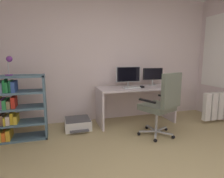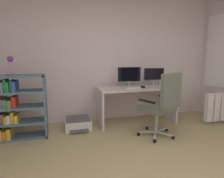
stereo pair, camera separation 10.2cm
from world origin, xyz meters
name	(u,v)px [view 2 (the right image)]	position (x,y,z in m)	size (l,w,h in m)	color
wall_back	(104,59)	(0.00, 2.53, 1.31)	(4.85, 0.10, 2.62)	silver
desk	(136,96)	(0.56, 2.07, 0.55)	(1.56, 0.65, 0.74)	silver
monitor_main	(129,75)	(0.43, 2.17, 0.98)	(0.52, 0.18, 0.41)	#B2B5B7
monitor_secondary	(154,75)	(0.99, 2.17, 0.97)	(0.43, 0.18, 0.37)	#B2B5B7
keyboard	(132,88)	(0.42, 1.97, 0.75)	(0.34, 0.13, 0.02)	silver
computer_mouse	(143,87)	(0.64, 1.95, 0.76)	(0.06, 0.10, 0.03)	black
office_chair	(162,103)	(0.68, 1.25, 0.60)	(0.65, 0.69, 1.10)	#B7BABC
bookshelf	(15,107)	(-1.67, 1.87, 0.54)	(0.82, 0.35, 1.06)	slate
desk_lamp	(10,62)	(-1.68, 1.87, 1.27)	(0.13, 0.11, 0.30)	#713391
printer	(78,123)	(-0.64, 2.04, 0.10)	(0.48, 0.53, 0.20)	silver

